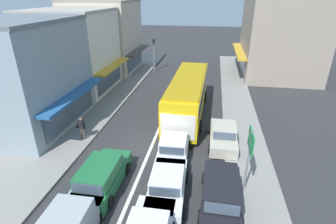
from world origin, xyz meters
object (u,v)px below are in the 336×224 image
(wagon_queue_far_back, at_px, (102,176))
(traffic_light_downstreet, at_px, (154,50))
(sedan_behind_bus_mid, at_px, (173,149))
(pedestrian_with_handbag_near, at_px, (82,127))
(parked_sedan_kerb_second, at_px, (223,135))
(sedan_adjacent_lane_lead, at_px, (167,186))
(city_bus, at_px, (188,93))
(parked_wagon_kerb_front, at_px, (221,193))
(directional_road_sign, at_px, (250,147))

(wagon_queue_far_back, bearing_deg, traffic_light_downstreet, 95.48)
(sedan_behind_bus_mid, xyz_separation_m, pedestrian_with_handbag_near, (-6.50, 1.08, 0.40))
(parked_sedan_kerb_second, relative_size, pedestrian_with_handbag_near, 2.58)
(sedan_adjacent_lane_lead, xyz_separation_m, sedan_behind_bus_mid, (-0.20, 3.39, 0.00))
(wagon_queue_far_back, xyz_separation_m, pedestrian_with_handbag_near, (-3.25, 4.40, 0.32))
(wagon_queue_far_back, distance_m, sedan_behind_bus_mid, 4.64)
(wagon_queue_far_back, xyz_separation_m, parked_sedan_kerb_second, (6.30, 5.55, -0.08))
(wagon_queue_far_back, relative_size, sedan_behind_bus_mid, 1.06)
(wagon_queue_far_back, height_order, sedan_behind_bus_mid, wagon_queue_far_back)
(city_bus, distance_m, parked_sedan_kerb_second, 5.38)
(city_bus, bearing_deg, parked_wagon_kerb_front, -75.56)
(pedestrian_with_handbag_near, bearing_deg, directional_road_sign, -18.00)
(parked_sedan_kerb_second, bearing_deg, city_bus, 123.05)
(sedan_behind_bus_mid, xyz_separation_m, parked_sedan_kerb_second, (3.05, 2.23, 0.00))
(sedan_behind_bus_mid, bearing_deg, sedan_adjacent_lane_lead, -86.67)
(traffic_light_downstreet, bearing_deg, wagon_queue_far_back, -84.52)
(wagon_queue_far_back, xyz_separation_m, parked_wagon_kerb_front, (6.05, -0.20, 0.00))
(parked_wagon_kerb_front, distance_m, pedestrian_with_handbag_near, 10.38)
(sedan_behind_bus_mid, height_order, pedestrian_with_handbag_near, pedestrian_with_handbag_near)
(city_bus, bearing_deg, parked_sedan_kerb_second, -56.95)
(city_bus, xyz_separation_m, traffic_light_downstreet, (-5.59, 12.47, 0.97))
(parked_sedan_kerb_second, relative_size, traffic_light_downstreet, 1.00)
(directional_road_sign, bearing_deg, city_bus, 113.17)
(parked_wagon_kerb_front, distance_m, parked_sedan_kerb_second, 5.75)
(sedan_adjacent_lane_lead, bearing_deg, pedestrian_with_handbag_near, 146.24)
(directional_road_sign, xyz_separation_m, pedestrian_with_handbag_near, (-10.53, 3.42, -1.64))
(sedan_adjacent_lane_lead, bearing_deg, wagon_queue_far_back, 178.69)
(city_bus, bearing_deg, traffic_light_downstreet, 114.15)
(traffic_light_downstreet, height_order, directional_road_sign, traffic_light_downstreet)
(city_bus, relative_size, pedestrian_with_handbag_near, 6.69)
(sedan_behind_bus_mid, bearing_deg, city_bus, 88.30)
(sedan_adjacent_lane_lead, bearing_deg, traffic_light_downstreet, 103.96)
(pedestrian_with_handbag_near, bearing_deg, traffic_light_downstreet, 86.49)
(sedan_adjacent_lane_lead, height_order, directional_road_sign, directional_road_sign)
(pedestrian_with_handbag_near, bearing_deg, sedan_adjacent_lane_lead, -33.76)
(sedan_adjacent_lane_lead, relative_size, parked_sedan_kerb_second, 1.02)
(sedan_adjacent_lane_lead, bearing_deg, parked_sedan_kerb_second, 63.08)
(wagon_queue_far_back, xyz_separation_m, traffic_light_downstreet, (-2.15, 22.41, 2.11))
(city_bus, xyz_separation_m, parked_sedan_kerb_second, (2.86, -4.39, -1.22))
(wagon_queue_far_back, distance_m, traffic_light_downstreet, 22.61)
(city_bus, height_order, sedan_adjacent_lane_lead, city_bus)
(sedan_behind_bus_mid, height_order, parked_wagon_kerb_front, parked_wagon_kerb_front)
(sedan_behind_bus_mid, relative_size, directional_road_sign, 1.18)
(city_bus, relative_size, traffic_light_downstreet, 2.60)
(parked_wagon_kerb_front, bearing_deg, traffic_light_downstreet, 109.94)
(parked_sedan_kerb_second, relative_size, directional_road_sign, 1.17)
(directional_road_sign, bearing_deg, sedan_adjacent_lane_lead, -164.65)
(sedan_adjacent_lane_lead, xyz_separation_m, pedestrian_with_handbag_near, (-6.70, 4.48, 0.40))
(parked_wagon_kerb_front, bearing_deg, pedestrian_with_handbag_near, 153.72)
(sedan_adjacent_lane_lead, xyz_separation_m, directional_road_sign, (3.84, 1.05, 2.04))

